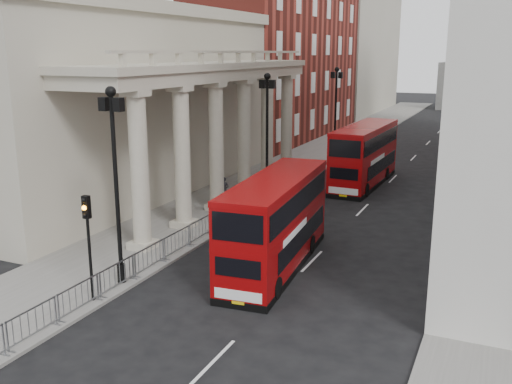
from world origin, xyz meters
name	(u,v)px	position (x,y,z in m)	size (l,w,h in m)	color
ground	(68,326)	(0.00, 0.00, 0.00)	(260.00, 260.00, 0.00)	black
sidewalk_west	(287,169)	(-3.00, 30.00, 0.06)	(6.00, 140.00, 0.12)	slate
sidewalk_east	(495,187)	(13.50, 30.00, 0.06)	(3.00, 140.00, 0.12)	slate
kerb	(320,171)	(-0.05, 30.00, 0.07)	(0.20, 140.00, 0.14)	slate
portico_building	(125,108)	(-10.50, 18.00, 6.00)	(9.00, 28.00, 12.00)	#A8A28D
brick_building	(283,41)	(-10.50, 48.00, 11.00)	(9.00, 32.00, 22.00)	maroon
west_building_far	(354,50)	(-10.50, 80.00, 10.00)	(9.00, 30.00, 20.00)	#A8A28D
monument_column	(470,14)	(6.00, 92.00, 15.98)	(8.00, 8.00, 54.20)	#60605E
lamp_post_south	(115,173)	(-0.60, 4.00, 4.91)	(1.05, 0.44, 8.32)	black
lamp_post_mid	(267,127)	(-0.60, 20.00, 4.91)	(1.05, 0.44, 8.32)	black
lamp_post_north	(336,107)	(-0.60, 36.00, 4.91)	(1.05, 0.44, 8.32)	black
traffic_light	(88,229)	(-0.50, 1.98, 3.11)	(0.28, 0.33, 4.30)	black
crowd_barriers	(99,286)	(-0.35, 2.23, 0.67)	(0.50, 18.75, 1.10)	gray
bus_near	(276,221)	(4.68, 8.66, 2.23)	(3.18, 10.03, 4.26)	#850607
bus_far	(365,154)	(4.35, 27.01, 2.34)	(2.79, 10.43, 4.47)	#950608
pedestrian_a	(224,190)	(-2.63, 17.61, 0.97)	(0.62, 0.41, 1.69)	#222227
pedestrian_b	(183,202)	(-3.48, 13.85, 0.96)	(0.81, 0.63, 1.67)	black
pedestrian_c	(220,193)	(-2.32, 16.48, 1.07)	(0.93, 0.61, 1.91)	black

